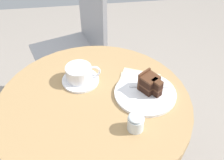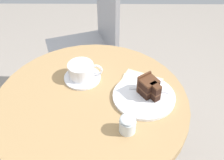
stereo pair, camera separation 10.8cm
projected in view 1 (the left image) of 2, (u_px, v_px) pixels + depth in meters
cafe_table at (95, 123)px, 1.13m from camera, size 0.74×0.74×0.71m
saucer at (81, 80)px, 1.13m from camera, size 0.15×0.15×0.01m
coffee_cup at (79, 73)px, 1.11m from camera, size 0.14×0.10×0.06m
teaspoon at (90, 73)px, 1.15m from camera, size 0.09×0.05×0.00m
cake_plate at (145, 93)px, 1.07m from camera, size 0.24×0.24×0.01m
cake_slice at (150, 84)px, 1.05m from camera, size 0.09×0.10×0.07m
fork at (154, 86)px, 1.09m from camera, size 0.15×0.03×0.00m
napkin at (138, 84)px, 1.12m from camera, size 0.21×0.21×0.00m
cafe_chair at (79, 41)px, 1.68m from camera, size 0.48×0.48×0.87m
sugar_pot at (136, 122)px, 0.93m from camera, size 0.06×0.06×0.07m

